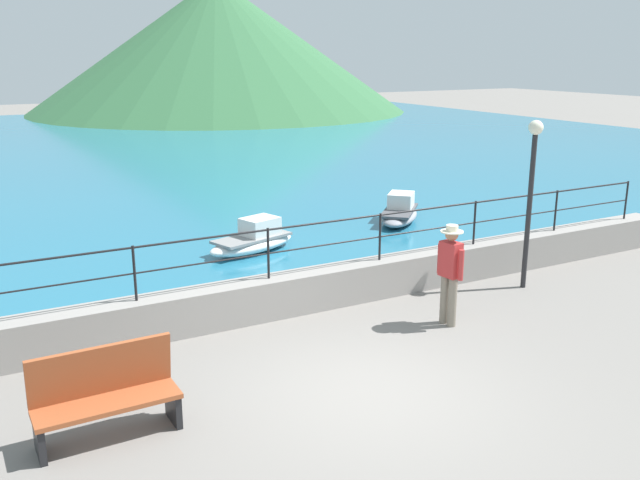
{
  "coord_description": "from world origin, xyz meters",
  "views": [
    {
      "loc": [
        -4.67,
        -7.19,
        4.5
      ],
      "look_at": [
        1.29,
        3.7,
        1.1
      ],
      "focal_mm": 38.63,
      "sensor_mm": 36.0,
      "label": 1
    }
  ],
  "objects_px": {
    "boat_2": "(254,240)",
    "bench_main": "(105,393)",
    "boat_1": "(400,212)",
    "person_walking": "(450,270)",
    "lamp_post": "(532,178)"
  },
  "relations": [
    {
      "from": "boat_1",
      "to": "bench_main",
      "type": "bearing_deg",
      "value": -142.7
    },
    {
      "from": "bench_main",
      "to": "boat_1",
      "type": "bearing_deg",
      "value": 37.3
    },
    {
      "from": "person_walking",
      "to": "lamp_post",
      "type": "bearing_deg",
      "value": 17.5
    },
    {
      "from": "lamp_post",
      "to": "person_walking",
      "type": "bearing_deg",
      "value": -162.5
    },
    {
      "from": "bench_main",
      "to": "boat_2",
      "type": "relative_size",
      "value": 0.69
    },
    {
      "from": "boat_2",
      "to": "bench_main",
      "type": "bearing_deg",
      "value": -126.37
    },
    {
      "from": "person_walking",
      "to": "bench_main",
      "type": "bearing_deg",
      "value": -172.19
    },
    {
      "from": "lamp_post",
      "to": "boat_2",
      "type": "xyz_separation_m",
      "value": [
        -3.75,
        4.71,
        -1.87
      ]
    },
    {
      "from": "lamp_post",
      "to": "boat_2",
      "type": "height_order",
      "value": "lamp_post"
    },
    {
      "from": "bench_main",
      "to": "person_walking",
      "type": "xyz_separation_m",
      "value": [
        5.86,
        0.8,
        0.42
      ]
    },
    {
      "from": "boat_2",
      "to": "person_walking",
      "type": "bearing_deg",
      "value": -77.66
    },
    {
      "from": "bench_main",
      "to": "lamp_post",
      "type": "xyz_separation_m",
      "value": [
        8.4,
        1.61,
        1.63
      ]
    },
    {
      "from": "boat_1",
      "to": "boat_2",
      "type": "bearing_deg",
      "value": -171.1
    },
    {
      "from": "boat_2",
      "to": "boat_1",
      "type": "bearing_deg",
      "value": 8.9
    },
    {
      "from": "person_walking",
      "to": "boat_2",
      "type": "bearing_deg",
      "value": 102.34
    }
  ]
}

